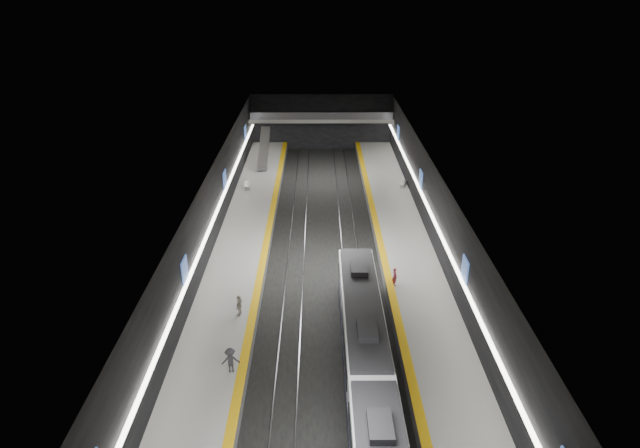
{
  "coord_description": "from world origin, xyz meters",
  "views": [
    {
      "loc": [
        -0.46,
        -40.66,
        23.94
      ],
      "look_at": [
        -0.3,
        4.75,
        2.2
      ],
      "focal_mm": 30.0,
      "sensor_mm": 36.0,
      "label": 1
    }
  ],
  "objects_px": {
    "passenger_left_a": "(239,305)",
    "passenger_right_a": "(395,277)",
    "bench_right_far": "(403,184)",
    "bench_left_far": "(247,186)",
    "escalator": "(264,149)",
    "passenger_left_b": "(231,361)",
    "train": "(372,400)"
  },
  "relations": [
    {
      "from": "bench_left_far",
      "to": "bench_right_far",
      "type": "xyz_separation_m",
      "value": [
        18.19,
        0.57,
        -0.03
      ]
    },
    {
      "from": "bench_right_far",
      "to": "passenger_left_a",
      "type": "xyz_separation_m",
      "value": [
        -15.73,
        -25.79,
        0.63
      ]
    },
    {
      "from": "passenger_right_a",
      "to": "passenger_left_a",
      "type": "xyz_separation_m",
      "value": [
        -11.84,
        -4.06,
        0.06
      ]
    },
    {
      "from": "escalator",
      "to": "passenger_right_a",
      "type": "distance_m",
      "value": 32.88
    },
    {
      "from": "escalator",
      "to": "passenger_left_a",
      "type": "height_order",
      "value": "escalator"
    },
    {
      "from": "passenger_left_a",
      "to": "passenger_right_a",
      "type": "bearing_deg",
      "value": 121.99
    },
    {
      "from": "bench_left_far",
      "to": "escalator",
      "type": "bearing_deg",
      "value": 74.63
    },
    {
      "from": "escalator",
      "to": "passenger_left_b",
      "type": "distance_m",
      "value": 40.33
    },
    {
      "from": "escalator",
      "to": "bench_left_far",
      "type": "distance_m",
      "value": 9.21
    },
    {
      "from": "train",
      "to": "bench_right_far",
      "type": "distance_m",
      "value": 36.33
    },
    {
      "from": "bench_left_far",
      "to": "passenger_left_a",
      "type": "height_order",
      "value": "passenger_left_a"
    },
    {
      "from": "escalator",
      "to": "bench_left_far",
      "type": "relative_size",
      "value": 4.05
    },
    {
      "from": "escalator",
      "to": "bench_left_far",
      "type": "xyz_separation_m",
      "value": [
        -1.19,
        -8.98,
        -1.66
      ]
    },
    {
      "from": "passenger_right_a",
      "to": "escalator",
      "type": "bearing_deg",
      "value": 3.02
    },
    {
      "from": "passenger_left_b",
      "to": "passenger_right_a",
      "type": "bearing_deg",
      "value": -148.12
    },
    {
      "from": "passenger_right_a",
      "to": "passenger_left_a",
      "type": "distance_m",
      "value": 12.52
    },
    {
      "from": "bench_right_far",
      "to": "passenger_left_a",
      "type": "bearing_deg",
      "value": -101.38
    },
    {
      "from": "train",
      "to": "passenger_right_a",
      "type": "relative_size",
      "value": 19.15
    },
    {
      "from": "escalator",
      "to": "passenger_left_a",
      "type": "xyz_separation_m",
      "value": [
        1.27,
        -34.19,
        -1.05
      ]
    },
    {
      "from": "escalator",
      "to": "passenger_left_a",
      "type": "relative_size",
      "value": 4.72
    },
    {
      "from": "passenger_right_a",
      "to": "passenger_left_b",
      "type": "distance_m",
      "value": 15.4
    },
    {
      "from": "bench_right_far",
      "to": "passenger_right_a",
      "type": "relative_size",
      "value": 1.11
    },
    {
      "from": "train",
      "to": "passenger_left_a",
      "type": "distance_m",
      "value": 13.17
    },
    {
      "from": "train",
      "to": "passenger_left_b",
      "type": "relative_size",
      "value": 17.09
    },
    {
      "from": "train",
      "to": "bench_right_far",
      "type": "relative_size",
      "value": 17.19
    },
    {
      "from": "bench_left_far",
      "to": "bench_right_far",
      "type": "distance_m",
      "value": 18.2
    },
    {
      "from": "bench_left_far",
      "to": "passenger_right_a",
      "type": "bearing_deg",
      "value": -63.74
    },
    {
      "from": "passenger_right_a",
      "to": "passenger_left_a",
      "type": "height_order",
      "value": "passenger_left_a"
    },
    {
      "from": "bench_right_far",
      "to": "passenger_right_a",
      "type": "distance_m",
      "value": 22.08
    },
    {
      "from": "train",
      "to": "bench_left_far",
      "type": "height_order",
      "value": "train"
    },
    {
      "from": "passenger_left_a",
      "to": "passenger_left_b",
      "type": "distance_m",
      "value": 6.1
    },
    {
      "from": "train",
      "to": "passenger_left_b",
      "type": "xyz_separation_m",
      "value": [
        -8.45,
        3.76,
        -0.32
      ]
    }
  ]
}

